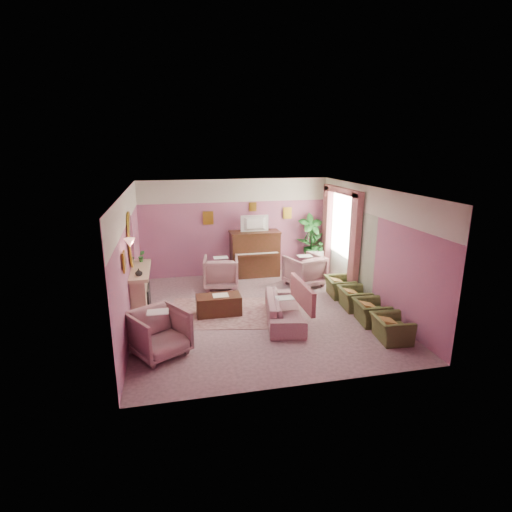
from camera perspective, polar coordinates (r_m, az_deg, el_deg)
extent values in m
cube|color=gray|center=(9.29, 0.32, -8.01)|extent=(5.50, 6.00, 0.01)
cube|color=white|center=(8.57, 0.35, 9.44)|extent=(5.50, 6.00, 0.01)
cube|color=#8A577F|center=(11.70, -2.91, 4.08)|extent=(5.50, 0.02, 2.80)
cube|color=#8A577F|center=(6.09, 6.61, -6.80)|extent=(5.50, 0.02, 2.80)
cube|color=#8A577F|center=(8.67, -17.69, -0.67)|extent=(0.02, 6.00, 2.80)
cube|color=#8A577F|center=(9.79, 16.24, 1.24)|extent=(0.02, 6.00, 2.80)
cube|color=beige|center=(11.53, -2.97, 9.32)|extent=(5.50, 0.01, 0.65)
cube|color=#9FAA96|center=(10.98, 12.86, 1.22)|extent=(0.01, 3.00, 2.15)
cube|color=#CCAD8B|center=(9.10, -16.15, -5.42)|extent=(0.30, 1.40, 1.10)
cube|color=black|center=(9.15, -15.45, -6.27)|extent=(0.18, 0.72, 0.68)
cube|color=#E84301|center=(9.21, -15.12, -7.29)|extent=(0.06, 0.54, 0.10)
cube|color=#CCAD8B|center=(8.92, -16.23, -1.98)|extent=(0.40, 1.55, 0.07)
cube|color=#CCAD8B|center=(9.29, -14.66, -8.46)|extent=(0.55, 1.50, 0.02)
ellipsoid|color=#AA8623|center=(8.76, -17.47, 2.22)|extent=(0.04, 0.72, 1.20)
ellipsoid|color=white|center=(8.76, -17.31, 2.23)|extent=(0.01, 0.60, 1.06)
cone|color=#FFA389|center=(7.70, -17.60, 1.83)|extent=(0.20, 0.20, 0.16)
cube|color=#3F2214|center=(11.65, -0.17, 0.27)|extent=(1.40, 0.60, 1.30)
cube|color=#3F2214|center=(11.31, 0.20, 0.16)|extent=(1.30, 0.12, 0.06)
cube|color=silver|center=(11.30, 0.20, 0.36)|extent=(1.20, 0.08, 0.02)
cube|color=#3F2214|center=(11.50, -0.18, 3.44)|extent=(1.45, 0.65, 0.04)
imported|color=black|center=(11.40, -0.12, 4.82)|extent=(0.80, 0.12, 0.48)
cube|color=#AA8623|center=(11.50, -6.85, 5.41)|extent=(0.30, 0.03, 0.38)
cube|color=#AA8623|center=(11.94, 4.49, 6.14)|extent=(0.26, 0.03, 0.34)
cube|color=#AA8623|center=(11.65, -0.47, 7.05)|extent=(0.22, 0.03, 0.26)
cube|color=#AA8623|center=(7.43, -18.34, -0.78)|extent=(0.03, 0.28, 0.36)
cube|color=beige|center=(11.06, 12.34, 4.67)|extent=(0.03, 1.40, 1.80)
cube|color=#965259|center=(10.30, 13.92, 1.51)|extent=(0.16, 0.34, 2.60)
cube|color=#965259|center=(11.93, 10.06, 3.59)|extent=(0.16, 0.34, 2.60)
cube|color=#965259|center=(10.90, 12.21, 9.10)|extent=(0.16, 2.20, 0.16)
imported|color=#19561E|center=(9.40, -16.05, -0.01)|extent=(0.16, 0.16, 0.28)
imported|color=beige|center=(8.41, -16.41, -2.26)|extent=(0.16, 0.16, 0.16)
cube|color=#9B6E6E|center=(9.29, -4.69, -8.03)|extent=(2.79, 2.24, 0.01)
cube|color=#3F2114|center=(9.13, -5.36, -6.98)|extent=(1.00, 0.50, 0.45)
cube|color=white|center=(9.05, -5.08, -5.61)|extent=(0.35, 0.28, 0.01)
imported|color=gray|center=(8.71, 4.09, -6.95)|extent=(0.63, 1.89, 0.77)
cube|color=#965259|center=(8.75, 6.64, -5.39)|extent=(0.10, 1.44, 0.53)
imported|color=gray|center=(10.76, -5.02, -2.09)|extent=(0.90, 0.90, 0.94)
imported|color=gray|center=(10.95, 6.91, -1.84)|extent=(0.90, 0.90, 0.94)
imported|color=gray|center=(7.55, -13.68, -10.31)|extent=(0.90, 0.90, 0.94)
imported|color=#4B552A|center=(8.34, 18.80, -9.27)|extent=(0.53, 0.75, 0.65)
imported|color=#4B552A|center=(8.99, 16.13, -7.23)|extent=(0.53, 0.75, 0.65)
imported|color=#4B552A|center=(9.66, 13.84, -5.46)|extent=(0.53, 0.75, 0.65)
imported|color=#4B552A|center=(10.35, 11.87, -3.91)|extent=(0.53, 0.75, 0.65)
cylinder|color=silver|center=(12.09, 8.40, -0.83)|extent=(0.52, 0.52, 0.70)
imported|color=#19561E|center=(11.95, 8.50, 1.57)|extent=(0.30, 0.30, 0.34)
imported|color=#19561E|center=(11.91, 9.20, 1.34)|extent=(0.16, 0.16, 0.28)
cylinder|color=#995C31|center=(12.21, 7.65, -1.51)|extent=(0.34, 0.34, 0.34)
imported|color=#19561E|center=(11.98, 7.80, 2.57)|extent=(0.76, 0.76, 1.44)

